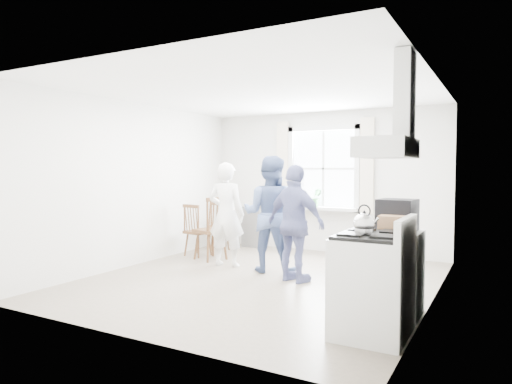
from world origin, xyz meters
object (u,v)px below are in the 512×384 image
Objects in this scene: low_cabinet at (396,273)px; windsor_chair_a at (220,220)px; gas_stove at (373,284)px; person_right at (295,223)px; stereo_stack at (397,215)px; windsor_chair_c at (214,221)px; person_mid at (270,214)px; person_left at (226,214)px; windsor_chair_b at (194,224)px.

windsor_chair_a is at bearing 148.22° from low_cabinet.
gas_stove is 2.10m from person_right.
stereo_stack is 4.44m from windsor_chair_a.
windsor_chair_c is 0.62× the size of person_mid.
windsor_chair_c is at bearing 156.10° from low_cabinet.
low_cabinet is 0.56× the size of person_right.
person_left reaches higher than gas_stove.
windsor_chair_a is 1.46m from person_left.
person_right reaches higher than low_cabinet.
stereo_stack is 0.24× the size of person_left.
stereo_stack is (-0.01, 0.02, 0.62)m from low_cabinet.
stereo_stack is 3.12m from person_left.
person_mid is at bearing -34.60° from windsor_chair_a.
windsor_chair_a is at bearing 140.62° from gas_stove.
person_left is at bearing 157.85° from stereo_stack.
person_mid is at bearing 150.99° from stereo_stack.
windsor_chair_c is (-3.29, 1.43, -0.40)m from stereo_stack.
person_right is (1.78, -0.67, 0.14)m from windsor_chair_c.
person_left is at bearing -32.91° from windsor_chair_c.
windsor_chair_b is (-3.80, 1.57, 0.12)m from low_cabinet.
stereo_stack is at bearing -23.58° from windsor_chair_c.
stereo_stack is 0.25× the size of person_right.
windsor_chair_a is 1.00m from windsor_chair_c.
gas_stove is at bearing 149.89° from person_right.
person_left is 0.78m from person_mid.
person_left is (-2.88, 1.17, -0.24)m from stereo_stack.
windsor_chair_a is 0.86× the size of windsor_chair_c.
person_left is 0.95× the size of person_mid.
windsor_chair_b is at bearing 157.88° from stereo_stack.
person_left reaches higher than windsor_chair_c.
low_cabinet is at bearing -31.78° from windsor_chair_a.
person_right is at bearing -20.66° from windsor_chair_c.
person_right is at bearing 152.49° from low_cabinet.
stereo_stack is 4.13m from windsor_chair_b.
low_cabinet is 0.62m from stereo_stack.
windsor_chair_c reaches higher than windsor_chair_a.
windsor_chair_b is 0.57× the size of person_left.
windsor_chair_b is at bearing 148.72° from gas_stove.
person_left is at bearing 146.05° from gas_stove.
stereo_stack reaches higher than windsor_chair_b.
stereo_stack reaches higher than windsor_chair_c.
windsor_chair_a is 0.57× the size of person_left.
windsor_chair_a is (-3.69, 3.03, 0.09)m from gas_stove.
stereo_stack reaches higher than gas_stove.
windsor_chair_c is at bearing -24.41° from person_mid.
stereo_stack is at bearing 150.85° from person_left.
windsor_chair_a is at bearing 148.44° from stereo_stack.
stereo_stack is (0.06, 0.72, 0.58)m from gas_stove.
windsor_chair_c is 0.66× the size of person_left.
windsor_chair_a is 2.04m from person_mid.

